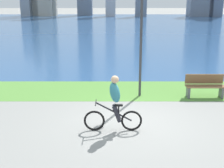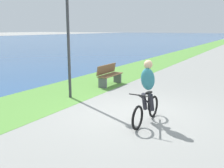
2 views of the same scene
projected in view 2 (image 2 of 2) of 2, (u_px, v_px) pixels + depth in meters
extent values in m
plane|color=gray|center=(133.00, 114.00, 7.50)|extent=(300.00, 300.00, 0.00)
cube|color=#59933D|center=(43.00, 98.00, 9.20)|extent=(120.00, 2.92, 0.01)
torus|color=black|center=(138.00, 118.00, 6.29)|extent=(0.61, 0.06, 0.61)
torus|color=black|center=(153.00, 106.00, 7.21)|extent=(0.61, 0.06, 0.61)
cylinder|color=black|center=(147.00, 101.00, 6.72)|extent=(1.05, 0.04, 0.59)
cylinder|color=black|center=(149.00, 102.00, 6.84)|extent=(0.04, 0.04, 0.46)
cube|color=black|center=(149.00, 93.00, 6.79)|extent=(0.24, 0.10, 0.05)
cylinder|color=black|center=(139.00, 95.00, 6.22)|extent=(0.03, 0.52, 0.03)
ellipsoid|color=teal|center=(148.00, 79.00, 6.62)|extent=(0.40, 0.36, 0.65)
sphere|color=#D8AD84|center=(148.00, 64.00, 6.54)|extent=(0.22, 0.22, 0.22)
cylinder|color=#26262D|center=(151.00, 103.00, 6.75)|extent=(0.27, 0.11, 0.49)
cylinder|color=#26262D|center=(144.00, 101.00, 6.84)|extent=(0.27, 0.11, 0.49)
cube|color=brown|center=(110.00, 75.00, 11.31)|extent=(1.50, 0.45, 0.04)
cube|color=brown|center=(107.00, 69.00, 11.35)|extent=(1.50, 0.11, 0.40)
cube|color=#595960|center=(117.00, 78.00, 11.91)|extent=(0.08, 0.37, 0.45)
cube|color=#595960|center=(103.00, 83.00, 10.80)|extent=(0.08, 0.37, 0.45)
cylinder|color=#38383D|center=(68.00, 43.00, 8.95)|extent=(0.10, 0.10, 3.88)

